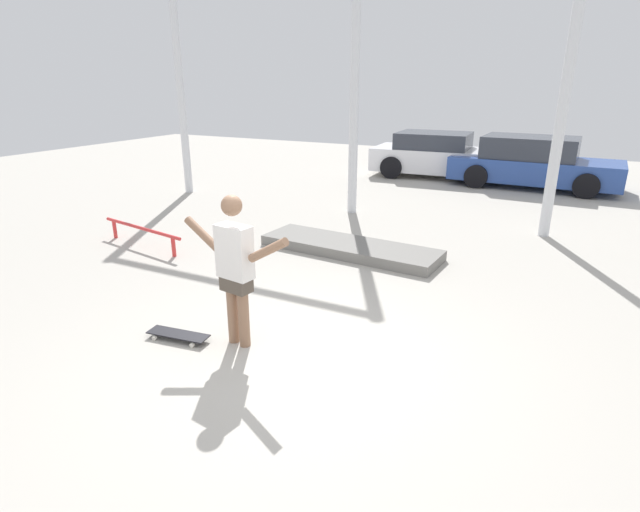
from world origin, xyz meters
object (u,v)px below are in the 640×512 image
object	(u,v)px
skateboarder	(235,264)
skateboard	(178,334)
parked_car_blue	(533,163)
grind_rail	(142,231)
parked_car_white	(436,155)
manual_pad	(350,248)

from	to	relation	value
skateboarder	skateboard	distance (m)	1.18
skateboard	parked_car_blue	world-z (taller)	parked_car_blue
grind_rail	parked_car_blue	xyz separation A→B (m)	(5.78, 9.01, 0.38)
skateboard	grind_rail	distance (m)	3.81
skateboard	parked_car_white	bearing A→B (deg)	82.81
skateboarder	parked_car_blue	xyz separation A→B (m)	(2.11, 11.13, -0.30)
grind_rail	manual_pad	bearing A→B (deg)	21.95
grind_rail	parked_car_white	distance (m)	9.87
grind_rail	parked_car_blue	world-z (taller)	parked_car_blue
grind_rail	parked_car_blue	size ratio (longest dim) A/B	0.47
grind_rail	parked_car_white	xyz separation A→B (m)	(2.94, 9.42, 0.37)
skateboard	grind_rail	size ratio (longest dim) A/B	0.36
manual_pad	parked_car_white	size ratio (longest dim) A/B	0.80
skateboarder	parked_car_blue	bearing A→B (deg)	87.62
parked_car_white	manual_pad	bearing A→B (deg)	-88.88
skateboarder	skateboard	bearing A→B (deg)	-151.66
skateboarder	skateboard	xyz separation A→B (m)	(-0.70, -0.25, -0.92)
skateboard	manual_pad	xyz separation A→B (m)	(0.53, 3.79, 0.03)
manual_pad	parked_car_white	distance (m)	8.05
manual_pad	grind_rail	xyz separation A→B (m)	(-3.50, -1.41, 0.21)
skateboarder	skateboard	size ratio (longest dim) A/B	2.26
skateboard	parked_car_blue	size ratio (longest dim) A/B	0.17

